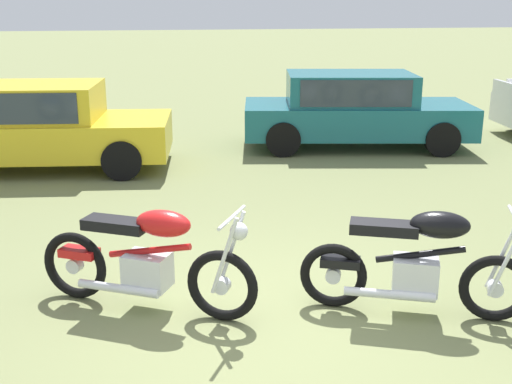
# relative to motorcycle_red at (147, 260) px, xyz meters

# --- Properties ---
(ground_plane) EXTENTS (120.00, 120.00, 0.00)m
(ground_plane) POSITION_rel_motorcycle_red_xyz_m (1.08, -0.38, -0.49)
(ground_plane) COLOR olive
(motorcycle_red) EXTENTS (1.95, 1.24, 1.02)m
(motorcycle_red) POSITION_rel_motorcycle_red_xyz_m (0.00, 0.00, 0.00)
(motorcycle_red) COLOR black
(motorcycle_red) RESTS_ON ground
(motorcycle_black) EXTENTS (1.94, 1.03, 1.02)m
(motorcycle_black) POSITION_rel_motorcycle_red_xyz_m (2.37, -0.53, 0.00)
(motorcycle_black) COLOR black
(motorcycle_black) RESTS_ON ground
(car_yellow) EXTENTS (4.64, 2.33, 1.43)m
(car_yellow) POSITION_rel_motorcycle_red_xyz_m (-1.80, 5.69, 0.31)
(car_yellow) COLOR gold
(car_yellow) RESTS_ON ground
(car_teal) EXTENTS (4.55, 2.50, 1.43)m
(car_teal) POSITION_rel_motorcycle_red_xyz_m (4.07, 6.35, 0.31)
(car_teal) COLOR #19606B
(car_teal) RESTS_ON ground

